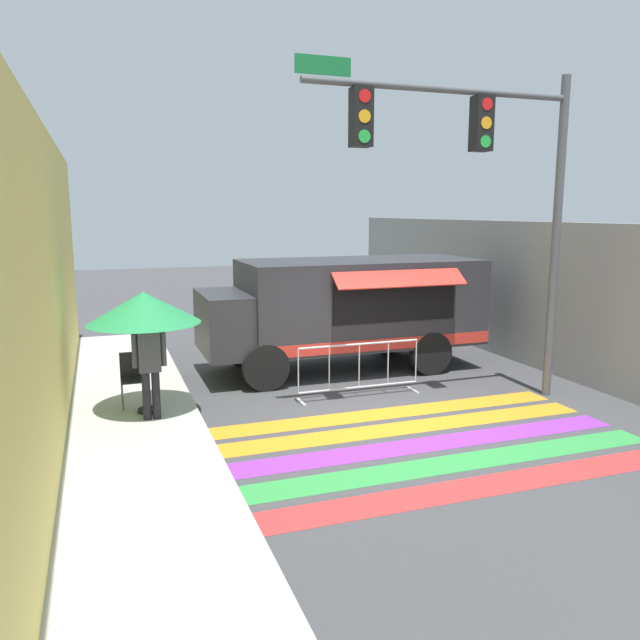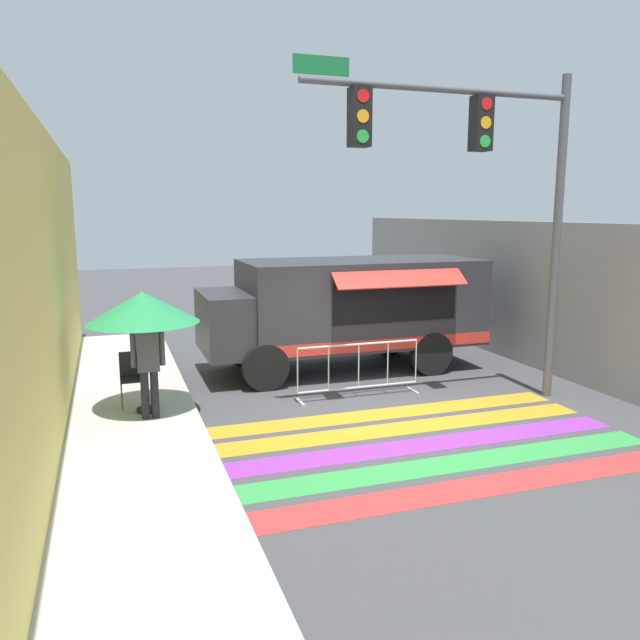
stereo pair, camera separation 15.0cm
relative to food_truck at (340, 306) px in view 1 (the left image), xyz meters
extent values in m
plane|color=#424244|center=(-0.35, -3.17, -1.42)|extent=(60.00, 60.00, 0.00)
cube|color=#B7B5AD|center=(-5.65, -3.17, -1.34)|extent=(4.40, 16.00, 0.16)
cube|color=#E5D166|center=(-5.63, -3.17, 0.90)|extent=(0.25, 16.00, 4.64)
cube|color=gray|center=(4.24, -0.17, 0.20)|extent=(0.20, 16.00, 3.23)
cube|color=red|center=(-0.35, -6.15, -1.41)|extent=(6.40, 0.56, 0.01)
cube|color=green|center=(-0.35, -5.39, -1.41)|extent=(6.40, 0.56, 0.01)
cube|color=purple|center=(-0.35, -4.63, -1.41)|extent=(6.40, 0.56, 0.01)
cube|color=orange|center=(-0.35, -3.87, -1.41)|extent=(6.40, 0.56, 0.01)
cube|color=orange|center=(-0.35, -3.11, -1.41)|extent=(6.40, 0.56, 0.01)
cube|color=#2D2D33|center=(0.47, 0.01, 0.08)|extent=(5.14, 2.28, 1.84)
cube|color=#2D2D33|center=(-2.10, 0.01, -0.22)|extent=(1.82, 2.09, 1.24)
cube|color=#1E232D|center=(-2.96, 0.01, 0.09)|extent=(0.06, 1.82, 0.47)
cube|color=black|center=(0.77, -1.15, 0.22)|extent=(2.72, 0.03, 0.83)
cube|color=red|center=(0.77, -1.35, 0.71)|extent=(2.82, 0.43, 0.31)
cube|color=red|center=(0.47, -1.14, -0.66)|extent=(5.14, 0.01, 0.24)
cylinder|color=black|center=(-1.95, -1.04, -0.95)|extent=(0.93, 0.22, 0.93)
cylinder|color=black|center=(-1.95, 1.05, -0.95)|extent=(0.93, 0.22, 0.93)
cylinder|color=black|center=(1.68, -1.04, -0.95)|extent=(0.93, 0.22, 0.93)
cylinder|color=black|center=(1.68, 1.05, -0.95)|extent=(0.93, 0.22, 0.93)
cylinder|color=#515456|center=(3.03, -3.10, 1.49)|extent=(0.16, 0.16, 5.81)
cylinder|color=#515456|center=(0.58, -3.10, 4.00)|extent=(4.89, 0.11, 0.11)
cube|color=black|center=(1.31, -3.13, 3.49)|extent=(0.32, 0.28, 0.90)
cylinder|color=red|center=(1.31, -3.27, 3.79)|extent=(0.20, 0.02, 0.20)
cylinder|color=#F2A519|center=(1.31, -3.27, 3.49)|extent=(0.20, 0.02, 0.20)
cylinder|color=green|center=(1.31, -3.27, 3.19)|extent=(0.20, 0.02, 0.20)
cube|color=black|center=(-0.89, -3.13, 3.49)|extent=(0.32, 0.28, 0.90)
cylinder|color=red|center=(-0.89, -3.27, 3.79)|extent=(0.20, 0.02, 0.20)
cylinder|color=#F2A519|center=(-0.89, -3.27, 3.49)|extent=(0.20, 0.02, 0.20)
cylinder|color=green|center=(-0.89, -3.27, 3.19)|extent=(0.20, 0.02, 0.20)
cube|color=#197238|center=(-1.52, -3.12, 4.22)|extent=(0.90, 0.02, 0.28)
cylinder|color=black|center=(-4.25, -2.16, -1.22)|extent=(0.36, 0.36, 0.06)
cylinder|color=#B2B2B7|center=(-4.25, -2.16, -0.25)|extent=(0.04, 0.04, 2.01)
cone|color=#268C4C|center=(-4.25, -2.16, 0.50)|extent=(1.82, 1.82, 0.51)
cylinder|color=#4C4C51|center=(-4.65, -1.95, -1.03)|extent=(0.02, 0.02, 0.45)
cylinder|color=#4C4C51|center=(-4.23, -1.95, -1.03)|extent=(0.02, 0.02, 0.45)
cylinder|color=#4C4C51|center=(-4.65, -1.54, -1.03)|extent=(0.02, 0.02, 0.45)
cylinder|color=#4C4C51|center=(-4.23, -1.54, -1.03)|extent=(0.02, 0.02, 0.45)
cube|color=black|center=(-4.44, -1.75, -0.79)|extent=(0.44, 0.44, 0.03)
cube|color=black|center=(-4.44, -1.54, -0.56)|extent=(0.44, 0.03, 0.43)
cylinder|color=black|center=(-4.30, -2.53, -0.86)|extent=(0.13, 0.13, 0.78)
cylinder|color=black|center=(-4.15, -2.53, -0.86)|extent=(0.13, 0.13, 0.78)
cube|color=#3F3F47|center=(-4.22, -2.53, -0.16)|extent=(0.34, 0.20, 0.63)
cylinder|color=#3F3F47|center=(-4.44, -2.53, -0.12)|extent=(0.09, 0.09, 0.54)
cylinder|color=#3F3F47|center=(-4.00, -2.53, -0.12)|extent=(0.09, 0.09, 0.54)
sphere|color=brown|center=(-4.22, -2.53, 0.30)|extent=(0.22, 0.22, 0.22)
cylinder|color=#B7BABF|center=(-0.41, -2.04, -0.40)|extent=(2.39, 0.04, 0.04)
cylinder|color=#B7BABF|center=(-0.41, -2.04, -1.23)|extent=(2.39, 0.04, 0.04)
cylinder|color=#B7BABF|center=(-1.60, -2.04, -0.82)|extent=(0.02, 0.02, 0.83)
cylinder|color=#B7BABF|center=(-1.00, -2.04, -0.82)|extent=(0.02, 0.02, 0.83)
cylinder|color=#B7BABF|center=(-0.41, -2.04, -0.82)|extent=(0.02, 0.02, 0.83)
cylinder|color=#B7BABF|center=(0.19, -2.04, -0.82)|extent=(0.02, 0.02, 0.83)
cylinder|color=#B7BABF|center=(0.79, -2.04, -0.82)|extent=(0.02, 0.02, 0.83)
cube|color=#B7BABF|center=(-1.55, -2.04, -1.40)|extent=(0.06, 0.44, 0.03)
cube|color=#B7BABF|center=(0.74, -2.04, -1.40)|extent=(0.06, 0.44, 0.03)
camera|label=1|loc=(-4.89, -12.48, 2.05)|focal=35.00mm
camera|label=2|loc=(-4.75, -12.53, 2.05)|focal=35.00mm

